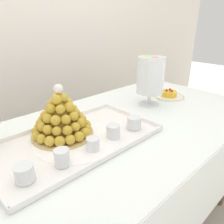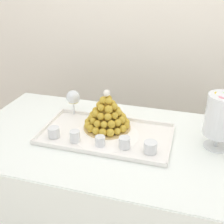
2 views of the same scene
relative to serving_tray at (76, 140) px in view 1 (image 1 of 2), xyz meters
name	(u,v)px [view 1 (image 1 of 2)]	position (x,y,z in m)	size (l,w,h in m)	color
backdrop_wall	(10,11)	(0.16, 0.87, 0.49)	(4.80, 0.10, 2.50)	silver
buffet_table	(107,150)	(0.16, -0.01, -0.11)	(1.75, 0.82, 0.75)	brown
serving_tray	(76,140)	(0.00, 0.00, 0.00)	(0.66, 0.37, 0.02)	white
croquembouche	(61,117)	(-0.02, 0.07, 0.08)	(0.25, 0.25, 0.22)	tan
dessert_cup_left	(25,174)	(-0.25, -0.09, 0.03)	(0.06, 0.06, 0.05)	silver
dessert_cup_mid_left	(62,158)	(-0.13, -0.10, 0.03)	(0.05, 0.05, 0.06)	silver
dessert_cup_centre	(93,144)	(0.00, -0.10, 0.02)	(0.05, 0.05, 0.05)	silver
dessert_cup_mid_right	(113,132)	(0.12, -0.09, 0.03)	(0.05, 0.05, 0.05)	silver
dessert_cup_right	(134,123)	(0.24, -0.09, 0.03)	(0.06, 0.06, 0.05)	silver
macaron_goblet	(151,76)	(0.54, 0.05, 0.16)	(0.15, 0.15, 0.28)	white
fruit_tart_plate	(169,95)	(0.74, 0.05, 0.01)	(0.19, 0.19, 0.05)	white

